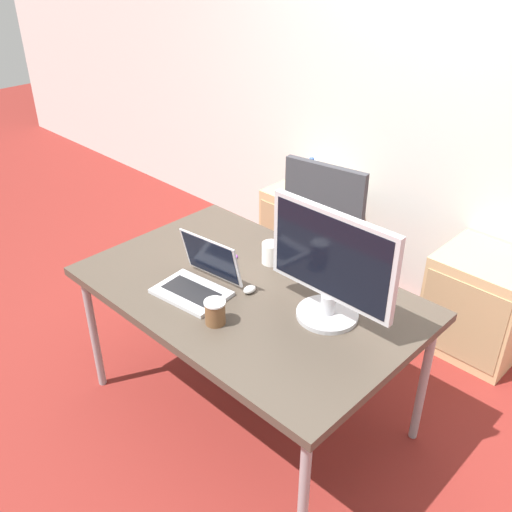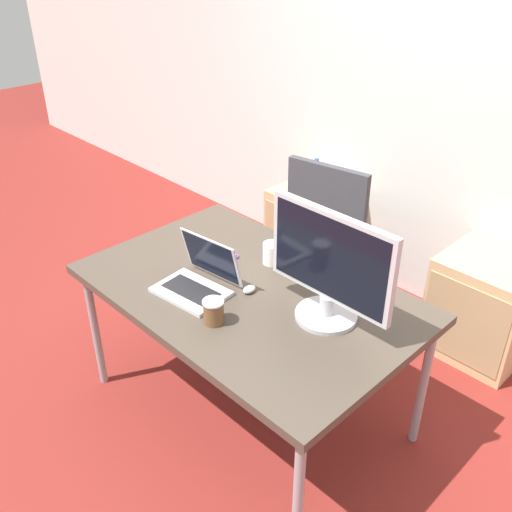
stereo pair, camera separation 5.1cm
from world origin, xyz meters
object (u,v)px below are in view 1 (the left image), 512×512
object	(u,v)px
laptop_center	(198,281)
office_chair	(335,267)
mouse	(250,289)
coffee_cup_brown	(215,312)
cabinet_left	(308,231)
water_bottle	(311,176)
coffee_cup_white	(271,253)
cabinet_right	(480,304)
monitor	(331,267)

from	to	relation	value
laptop_center	office_chair	bearing A→B (deg)	87.62
mouse	coffee_cup_brown	bearing A→B (deg)	-77.99
cabinet_left	mouse	distance (m)	1.50
water_bottle	coffee_cup_white	bearing A→B (deg)	-60.05
office_chair	cabinet_right	size ratio (longest dim) A/B	1.88
monitor	laptop_center	bearing A→B (deg)	-155.30
office_chair	coffee_cup_white	bearing A→B (deg)	-86.85
cabinet_right	monitor	world-z (taller)	monitor
cabinet_right	mouse	size ratio (longest dim) A/B	9.14
cabinet_left	coffee_cup_white	size ratio (longest dim) A/B	5.68
office_chair	water_bottle	bearing A→B (deg)	141.75
office_chair	coffee_cup_white	xyz separation A→B (m)	(0.03, -0.58, 0.35)
water_bottle	coffee_cup_white	distance (m)	1.17
water_bottle	coffee_cup_brown	bearing A→B (deg)	-63.93
water_bottle	mouse	world-z (taller)	water_bottle
cabinet_right	laptop_center	xyz separation A→B (m)	(-0.73, -1.40, 0.48)
cabinet_left	monitor	xyz separation A→B (m)	(1.04, -1.16, 0.67)
office_chair	cabinet_left	bearing A→B (deg)	141.90
laptop_center	mouse	world-z (taller)	laptop_center
water_bottle	coffee_cup_white	world-z (taller)	coffee_cup_white
cabinet_right	monitor	size ratio (longest dim) A/B	1.02
cabinet_left	cabinet_right	bearing A→B (deg)	0.00
laptop_center	coffee_cup_brown	world-z (taller)	laptop_center
cabinet_left	laptop_center	bearing A→B (deg)	-70.01
cabinet_left	coffee_cup_brown	distance (m)	1.75
office_chair	coffee_cup_white	world-z (taller)	office_chair
cabinet_left	water_bottle	distance (m)	0.40
office_chair	monitor	world-z (taller)	monitor
cabinet_right	coffee_cup_white	size ratio (longest dim) A/B	5.68
mouse	coffee_cup_white	xyz separation A→B (m)	(-0.10, 0.25, 0.04)
cabinet_right	mouse	world-z (taller)	mouse
cabinet_right	coffee_cup_white	world-z (taller)	coffee_cup_white
coffee_cup_white	cabinet_left	bearing A→B (deg)	120.00
mouse	laptop_center	bearing A→B (deg)	-140.97
coffee_cup_brown	mouse	bearing A→B (deg)	102.01
cabinet_left	coffee_cup_brown	world-z (taller)	coffee_cup_brown
cabinet_left	water_bottle	size ratio (longest dim) A/B	2.56
monitor	cabinet_right	bearing A→B (deg)	80.08
coffee_cup_white	water_bottle	bearing A→B (deg)	119.95
coffee_cup_brown	cabinet_right	bearing A→B (deg)	71.67
monitor	coffee_cup_white	distance (m)	0.51
office_chair	laptop_center	bearing A→B (deg)	-92.38
coffee_cup_brown	coffee_cup_white	bearing A→B (deg)	107.46
office_chair	coffee_cup_brown	size ratio (longest dim) A/B	10.66
coffee_cup_white	coffee_cup_brown	xyz separation A→B (m)	(0.16, -0.50, 0.00)
laptop_center	coffee_cup_white	world-z (taller)	laptop_center
cabinet_left	coffee_cup_brown	size ratio (longest dim) A/B	5.66
water_bottle	monitor	bearing A→B (deg)	-48.23
monitor	water_bottle	bearing A→B (deg)	131.77
laptop_center	cabinet_left	bearing A→B (deg)	109.99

